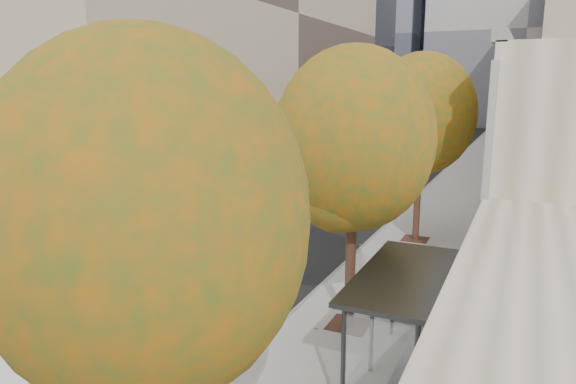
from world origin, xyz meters
The scene contains 10 objects.
bus_platform centered at (-3.88, 35.00, 0.07)m, with size 4.25×150.00×0.15m, color silver.
sidewalk centered at (4.12, 35.00, 0.04)m, with size 4.75×150.00×0.08m, color gray.
building_midrise centered at (-22.50, 41.00, 12.50)m, with size 24.00×46.00×25.00m, color gray.
building_far_block centered at (6.00, 96.00, 15.00)m, with size 30.00×18.00×30.00m, color #A8A29B.
bus_shelter centered at (5.69, 10.96, 2.19)m, with size 1.90×4.40×2.53m.
tree_b centered at (3.60, 5.00, 5.04)m, with size 4.00×4.00×6.97m.
tree_c centered at (3.60, 13.00, 5.25)m, with size 4.20×4.20×7.28m.
tree_d centered at (3.60, 22.00, 5.47)m, with size 4.40×4.40×7.60m.
bus_far centered at (-7.48, 28.24, 1.64)m, with size 3.73×18.11×3.00m.
distant_car centered at (-6.92, 58.61, 0.67)m, with size 1.58×3.93×1.34m, color white.
Camera 1 is at (7.71, 0.31, 6.63)m, focal length 32.00 mm.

